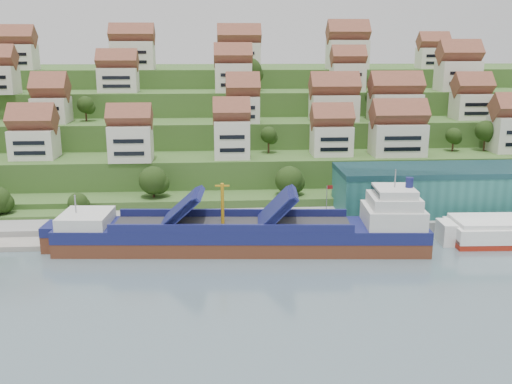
{
  "coord_description": "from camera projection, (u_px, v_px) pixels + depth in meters",
  "views": [
    {
      "loc": [
        -4.55,
        -103.8,
        38.06
      ],
      "look_at": [
        3.45,
        14.0,
        8.0
      ],
      "focal_mm": 40.0,
      "sensor_mm": 36.0,
      "label": 1
    }
  ],
  "objects": [
    {
      "name": "hillside",
      "position": [
        230.0,
        125.0,
        207.54
      ],
      "size": [
        260.0,
        128.0,
        31.0
      ],
      "color": "#2D4C1E",
      "rests_on": "ground"
    },
    {
      "name": "ground",
      "position": [
        243.0,
        250.0,
        110.05
      ],
      "size": [
        300.0,
        300.0,
        0.0
      ],
      "primitive_type": "plane",
      "color": "slate",
      "rests_on": "ground"
    },
    {
      "name": "hillside_village",
      "position": [
        243.0,
        95.0,
        163.46
      ],
      "size": [
        160.72,
        63.15,
        29.3
      ],
      "color": "silver",
      "rests_on": "ground"
    },
    {
      "name": "quay",
      "position": [
        330.0,
        220.0,
        125.59
      ],
      "size": [
        180.0,
        14.0,
        2.2
      ],
      "primitive_type": "cube",
      "color": "gray",
      "rests_on": "ground"
    },
    {
      "name": "cargo_ship",
      "position": [
        252.0,
        234.0,
        109.88
      ],
      "size": [
        71.22,
        15.94,
        15.57
      ],
      "rotation": [
        0.0,
        0.0,
        -0.07
      ],
      "color": "#5B2E1B",
      "rests_on": "ground"
    },
    {
      "name": "warehouse",
      "position": [
        470.0,
        189.0,
        128.12
      ],
      "size": [
        60.0,
        15.0,
        10.0
      ],
      "primitive_type": "cube",
      "color": "#276A64",
      "rests_on": "quay"
    },
    {
      "name": "flagpole",
      "position": [
        327.0,
        201.0,
        119.21
      ],
      "size": [
        1.28,
        0.16,
        8.0
      ],
      "color": "gray",
      "rests_on": "quay"
    },
    {
      "name": "hillside_trees",
      "position": [
        195.0,
        135.0,
        147.0
      ],
      "size": [
        146.09,
        62.2,
        32.31
      ],
      "color": "#233B13",
      "rests_on": "ground"
    }
  ]
}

